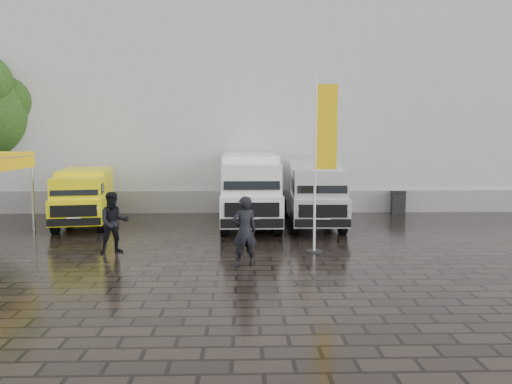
{
  "coord_description": "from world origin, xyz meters",
  "views": [
    {
      "loc": [
        -1.23,
        -14.35,
        3.4
      ],
      "look_at": [
        -0.79,
        2.2,
        1.57
      ],
      "focal_mm": 35.0,
      "sensor_mm": 36.0,
      "label": 1
    }
  ],
  "objects_px": {
    "wheelie_bin": "(398,202)",
    "van_yellow": "(84,198)",
    "van_white": "(250,190)",
    "van_silver": "(313,193)",
    "person_front": "(244,231)",
    "flagpole": "(322,155)",
    "person_tent": "(114,222)"
  },
  "relations": [
    {
      "from": "wheelie_bin",
      "to": "van_yellow",
      "type": "bearing_deg",
      "value": -160.22
    },
    {
      "from": "van_white",
      "to": "van_silver",
      "type": "bearing_deg",
      "value": -0.15
    },
    {
      "from": "van_yellow",
      "to": "van_silver",
      "type": "xyz_separation_m",
      "value": [
        8.81,
        -0.1,
        0.17
      ]
    },
    {
      "from": "wheelie_bin",
      "to": "person_front",
      "type": "xyz_separation_m",
      "value": [
        -6.9,
        -8.97,
        0.43
      ]
    },
    {
      "from": "van_yellow",
      "to": "flagpole",
      "type": "distance_m",
      "value": 9.77
    },
    {
      "from": "van_silver",
      "to": "person_front",
      "type": "bearing_deg",
      "value": -112.14
    },
    {
      "from": "van_white",
      "to": "person_front",
      "type": "relative_size",
      "value": 3.36
    },
    {
      "from": "person_front",
      "to": "person_tent",
      "type": "height_order",
      "value": "person_front"
    },
    {
      "from": "van_white",
      "to": "wheelie_bin",
      "type": "bearing_deg",
      "value": 23.11
    },
    {
      "from": "wheelie_bin",
      "to": "person_front",
      "type": "height_order",
      "value": "person_front"
    },
    {
      "from": "van_white",
      "to": "wheelie_bin",
      "type": "relative_size",
      "value": 6.2
    },
    {
      "from": "person_front",
      "to": "person_tent",
      "type": "xyz_separation_m",
      "value": [
        -3.84,
        1.64,
        -0.03
      ]
    },
    {
      "from": "flagpole",
      "to": "person_front",
      "type": "height_order",
      "value": "flagpole"
    },
    {
      "from": "van_yellow",
      "to": "person_front",
      "type": "distance_m",
      "value": 8.74
    },
    {
      "from": "flagpole",
      "to": "person_front",
      "type": "bearing_deg",
      "value": -145.27
    },
    {
      "from": "van_silver",
      "to": "flagpole",
      "type": "relative_size",
      "value": 1.11
    },
    {
      "from": "flagpole",
      "to": "person_tent",
      "type": "bearing_deg",
      "value": 179.35
    },
    {
      "from": "van_silver",
      "to": "person_tent",
      "type": "height_order",
      "value": "van_silver"
    },
    {
      "from": "van_yellow",
      "to": "van_silver",
      "type": "distance_m",
      "value": 8.82
    },
    {
      "from": "person_tent",
      "to": "van_white",
      "type": "bearing_deg",
      "value": 26.7
    },
    {
      "from": "van_silver",
      "to": "person_tent",
      "type": "bearing_deg",
      "value": -144.04
    },
    {
      "from": "van_yellow",
      "to": "person_tent",
      "type": "xyz_separation_m",
      "value": [
        2.3,
        -4.57,
        -0.17
      ]
    },
    {
      "from": "van_yellow",
      "to": "flagpole",
      "type": "bearing_deg",
      "value": -38.17
    },
    {
      "from": "person_front",
      "to": "person_tent",
      "type": "bearing_deg",
      "value": -40.04
    },
    {
      "from": "van_silver",
      "to": "wheelie_bin",
      "type": "xyz_separation_m",
      "value": [
        4.23,
        2.86,
        -0.73
      ]
    },
    {
      "from": "wheelie_bin",
      "to": "person_tent",
      "type": "relative_size",
      "value": 0.56
    },
    {
      "from": "van_silver",
      "to": "person_front",
      "type": "xyz_separation_m",
      "value": [
        -2.67,
        -6.11,
        -0.3
      ]
    },
    {
      "from": "van_white",
      "to": "person_tent",
      "type": "distance_m",
      "value": 6.07
    },
    {
      "from": "van_silver",
      "to": "person_tent",
      "type": "xyz_separation_m",
      "value": [
        -6.51,
        -4.47,
        -0.34
      ]
    },
    {
      "from": "flagpole",
      "to": "person_front",
      "type": "xyz_separation_m",
      "value": [
        -2.26,
        -1.57,
        -1.93
      ]
    },
    {
      "from": "van_silver",
      "to": "wheelie_bin",
      "type": "distance_m",
      "value": 5.16
    },
    {
      "from": "van_silver",
      "to": "flagpole",
      "type": "distance_m",
      "value": 4.85
    }
  ]
}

